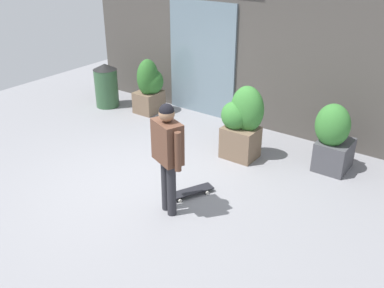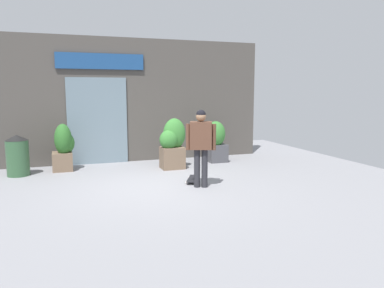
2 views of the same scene
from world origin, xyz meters
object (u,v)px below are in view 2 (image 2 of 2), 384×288
(skateboarder, at_px, (201,140))
(trash_bin, at_px, (18,155))
(skateboard, at_px, (193,179))
(planter_box_left, at_px, (64,147))
(planter_box_mid, at_px, (172,143))
(planter_box_right, at_px, (215,141))

(skateboarder, bearing_deg, trash_bin, 78.57)
(skateboard, xyz_separation_m, trash_bin, (-3.79, 1.97, 0.44))
(planter_box_left, bearing_deg, planter_box_mid, -14.39)
(skateboarder, relative_size, planter_box_left, 1.36)
(planter_box_mid, bearing_deg, trash_bin, 173.66)
(planter_box_mid, bearing_deg, planter_box_left, 165.61)
(trash_bin, bearing_deg, skateboard, -27.39)
(skateboard, distance_m, trash_bin, 4.29)
(planter_box_left, distance_m, trash_bin, 1.10)
(planter_box_left, distance_m, planter_box_mid, 2.81)
(skateboarder, distance_m, planter_box_left, 3.91)
(planter_box_left, relative_size, planter_box_mid, 0.91)
(skateboard, xyz_separation_m, planter_box_left, (-2.73, 2.24, 0.55))
(planter_box_right, xyz_separation_m, planter_box_mid, (-1.43, -0.50, 0.05))
(skateboarder, bearing_deg, planter_box_right, -6.87)
(planter_box_left, height_order, trash_bin, planter_box_left)
(skateboarder, height_order, planter_box_left, skateboarder)
(skateboarder, xyz_separation_m, planter_box_left, (-2.73, 2.77, -0.41))
(planter_box_right, distance_m, trash_bin, 5.21)
(skateboarder, height_order, planter_box_right, skateboarder)
(planter_box_right, height_order, trash_bin, planter_box_right)
(skateboard, relative_size, planter_box_right, 0.63)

